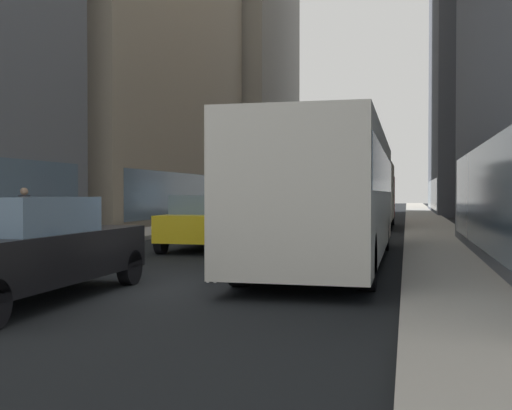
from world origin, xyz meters
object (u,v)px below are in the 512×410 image
(car_yellow_taxi, at_px, (209,222))
(car_grey_wagon, at_px, (321,203))
(car_black_suv, at_px, (22,248))
(pedestrian_with_handbag, at_px, (25,216))
(car_silver_sedan, at_px, (349,207))
(transit_bus, at_px, (331,189))
(car_white_van, at_px, (253,215))
(dalmatian_dog, at_px, (216,254))
(box_truck, at_px, (369,193))

(car_yellow_taxi, bearing_deg, car_grey_wagon, 92.51)
(car_yellow_taxi, distance_m, car_black_suv, 9.33)
(pedestrian_with_handbag, bearing_deg, car_silver_sedan, 71.83)
(car_grey_wagon, xyz_separation_m, pedestrian_with_handbag, (-3.26, -38.56, 0.19))
(transit_bus, distance_m, car_grey_wagon, 39.67)
(car_white_van, bearing_deg, pedestrian_with_handbag, -122.51)
(transit_bus, xyz_separation_m, car_black_suv, (-4.00, -6.49, -0.95))
(car_grey_wagon, bearing_deg, car_white_van, -87.04)
(dalmatian_dog, height_order, pedestrian_with_handbag, pedestrian_with_handbag)
(car_silver_sedan, height_order, pedestrian_with_handbag, pedestrian_with_handbag)
(car_black_suv, relative_size, car_white_van, 1.01)
(car_grey_wagon, height_order, car_white_van, same)
(car_white_van, height_order, dalmatian_dog, car_white_van)
(car_white_van, distance_m, pedestrian_with_handbag, 9.04)
(car_yellow_taxi, relative_size, car_silver_sedan, 0.99)
(car_grey_wagon, relative_size, car_white_van, 0.87)
(transit_bus, height_order, car_silver_sedan, transit_bus)
(car_yellow_taxi, bearing_deg, pedestrian_with_handbag, -156.31)
(transit_bus, distance_m, box_truck, 15.67)
(car_black_suv, distance_m, box_truck, 22.54)
(car_yellow_taxi, relative_size, car_white_van, 0.97)
(dalmatian_dog, bearing_deg, car_yellow_taxi, 109.11)
(car_black_suv, relative_size, box_truck, 0.63)
(car_black_suv, xyz_separation_m, car_white_van, (0.00, 14.82, 0.00))
(car_yellow_taxi, distance_m, car_silver_sedan, 20.13)
(transit_bus, xyz_separation_m, car_grey_wagon, (-5.60, 39.27, -0.95))
(transit_bus, xyz_separation_m, dalmatian_dog, (-1.77, -3.59, -1.26))
(dalmatian_dog, xyz_separation_m, pedestrian_with_handbag, (-7.08, 4.29, 0.50))
(transit_bus, xyz_separation_m, car_silver_sedan, (-1.60, 22.82, -0.95))
(car_yellow_taxi, height_order, car_grey_wagon, same)
(car_silver_sedan, relative_size, car_grey_wagon, 1.12)
(transit_bus, xyz_separation_m, box_truck, (0.00, 15.67, -0.11))
(box_truck, distance_m, dalmatian_dog, 19.37)
(box_truck, height_order, dalmatian_dog, box_truck)
(box_truck, xyz_separation_m, pedestrian_with_handbag, (-8.86, -14.96, -0.65))
(car_black_suv, distance_m, car_silver_sedan, 29.41)
(car_yellow_taxi, height_order, pedestrian_with_handbag, pedestrian_with_handbag)
(car_yellow_taxi, bearing_deg, car_black_suv, -90.00)
(car_white_van, distance_m, dalmatian_dog, 12.12)
(car_black_suv, xyz_separation_m, dalmatian_dog, (2.23, 2.90, -0.31))
(car_yellow_taxi, distance_m, dalmatian_dog, 6.81)
(car_silver_sedan, bearing_deg, car_white_van, -99.40)
(car_grey_wagon, relative_size, box_truck, 0.55)
(dalmatian_dog, relative_size, pedestrian_with_handbag, 0.57)
(box_truck, bearing_deg, transit_bus, -90.00)
(box_truck, bearing_deg, car_yellow_taxi, -107.31)
(car_white_van, distance_m, box_truck, 8.40)
(car_yellow_taxi, distance_m, pedestrian_with_handbag, 5.31)
(car_white_van, bearing_deg, dalmatian_dog, -79.42)
(car_grey_wagon, bearing_deg, car_black_suv, -88.00)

